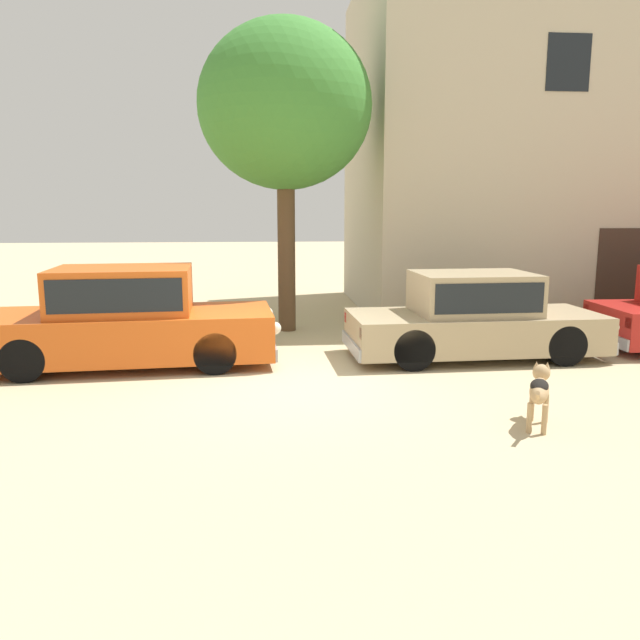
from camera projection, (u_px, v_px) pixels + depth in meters
name	position (u px, v px, depth m)	size (l,w,h in m)	color
ground_plane	(288.00, 384.00, 8.90)	(80.00, 80.00, 0.00)	tan
parked_sedan_nearest	(126.00, 318.00, 9.90)	(4.84, 2.14, 1.58)	#D15619
parked_sedan_second	(474.00, 316.00, 10.43)	(4.38, 1.81, 1.45)	tan
stray_dog_spotted	(540.00, 388.00, 7.12)	(0.57, 1.01, 0.69)	tan
acacia_tree_left	(285.00, 107.00, 12.13)	(3.43, 3.09, 6.13)	brown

